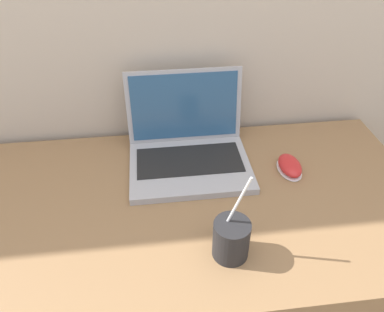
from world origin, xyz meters
The scene contains 4 objects.
desk centered at (0.00, 0.33, 0.37)m, with size 1.32×0.66×0.73m.
laptop centered at (0.03, 0.51, 0.78)m, with size 0.35×0.30×0.24m.
drink_cup centered at (0.09, 0.15, 0.78)m, with size 0.08×0.08×0.22m.
computer_mouse centered at (0.32, 0.42, 0.75)m, with size 0.07×0.11×0.03m.
Camera 1 is at (-0.07, -0.38, 1.44)m, focal length 35.00 mm.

